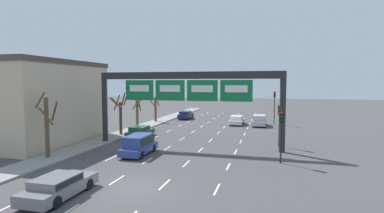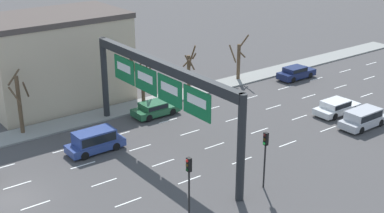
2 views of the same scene
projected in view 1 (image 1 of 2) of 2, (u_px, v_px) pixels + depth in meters
name	position (u px, v px, depth m)	size (l,w,h in m)	color
ground_plane	(133.00, 188.00, 18.11)	(220.00, 220.00, 0.00)	#474444
sidewalk_left	(4.00, 174.00, 20.53)	(2.80, 110.00, 0.15)	gray
lane_dashes	(191.00, 144.00, 31.13)	(10.02, 67.00, 0.01)	white
sign_gantry	(187.00, 89.00, 29.23)	(18.65, 0.70, 7.42)	#232628
building_near	(41.00, 102.00, 31.58)	(8.21, 13.27, 8.65)	#C6B293
car_grey	(59.00, 185.00, 16.50)	(1.96, 4.70, 1.25)	slate
suv_silver	(259.00, 120.00, 44.13)	(1.92, 4.58, 1.60)	#B7B7BC
car_green	(140.00, 131.00, 34.91)	(1.96, 4.29, 1.32)	#235B38
car_navy	(186.00, 115.00, 52.65)	(1.81, 4.56, 1.39)	#19234C
car_white	(237.00, 120.00, 45.59)	(1.96, 4.70, 1.35)	silver
suv_blue	(139.00, 144.00, 26.43)	(1.87, 4.54, 1.76)	navy
traffic_light_near_gantry	(274.00, 101.00, 45.47)	(0.30, 0.35, 5.03)	black
traffic_light_mid_block	(279.00, 117.00, 29.55)	(0.30, 0.35, 4.12)	black
traffic_light_far_end	(281.00, 126.00, 23.43)	(0.30, 0.35, 4.16)	black
tree_bare_closest	(120.00, 113.00, 35.90)	(1.97, 2.00, 5.05)	brown
tree_bare_second	(47.00, 124.00, 24.75)	(1.66, 1.80, 5.41)	brown
tree_bare_third	(138.00, 111.00, 41.81)	(1.52, 1.38, 4.85)	brown
tree_bare_furthest	(156.00, 107.00, 48.21)	(1.80, 1.84, 5.02)	brown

